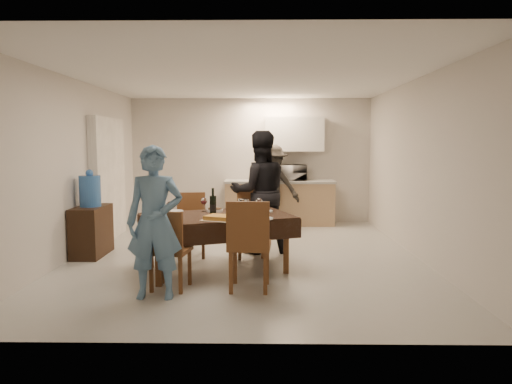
# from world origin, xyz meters

# --- Properties ---
(floor) EXTENTS (5.00, 6.00, 0.02)m
(floor) POSITION_xyz_m (0.00, 0.00, 0.00)
(floor) COLOR #B1B1AC
(floor) RESTS_ON ground
(ceiling) EXTENTS (5.00, 6.00, 0.02)m
(ceiling) POSITION_xyz_m (0.00, 0.00, 2.60)
(ceiling) COLOR white
(ceiling) RESTS_ON wall_back
(wall_back) EXTENTS (5.00, 0.02, 2.60)m
(wall_back) POSITION_xyz_m (0.00, 3.00, 1.30)
(wall_back) COLOR beige
(wall_back) RESTS_ON floor
(wall_front) EXTENTS (5.00, 0.02, 2.60)m
(wall_front) POSITION_xyz_m (0.00, -3.00, 1.30)
(wall_front) COLOR beige
(wall_front) RESTS_ON floor
(wall_left) EXTENTS (0.02, 6.00, 2.60)m
(wall_left) POSITION_xyz_m (-2.50, 0.00, 1.30)
(wall_left) COLOR beige
(wall_left) RESTS_ON floor
(wall_right) EXTENTS (0.02, 6.00, 2.60)m
(wall_right) POSITION_xyz_m (2.50, 0.00, 1.30)
(wall_right) COLOR beige
(wall_right) RESTS_ON floor
(stub_partition) EXTENTS (0.15, 1.40, 2.10)m
(stub_partition) POSITION_xyz_m (-2.42, 1.20, 1.05)
(stub_partition) COLOR white
(stub_partition) RESTS_ON floor
(kitchen_base_cabinet) EXTENTS (2.20, 0.60, 0.86)m
(kitchen_base_cabinet) POSITION_xyz_m (0.60, 2.68, 0.43)
(kitchen_base_cabinet) COLOR tan
(kitchen_base_cabinet) RESTS_ON floor
(kitchen_worktop) EXTENTS (2.24, 0.64, 0.05)m
(kitchen_worktop) POSITION_xyz_m (0.60, 2.68, 0.89)
(kitchen_worktop) COLOR #9E9E9A
(kitchen_worktop) RESTS_ON kitchen_base_cabinet
(upper_cabinet) EXTENTS (1.20, 0.34, 0.70)m
(upper_cabinet) POSITION_xyz_m (0.90, 2.82, 1.85)
(upper_cabinet) COLOR silver
(upper_cabinet) RESTS_ON wall_back
(dining_table) EXTENTS (2.15, 1.69, 0.74)m
(dining_table) POSITION_xyz_m (-0.34, -0.81, 0.70)
(dining_table) COLOR black
(dining_table) RESTS_ON floor
(chair_near_left) EXTENTS (0.47, 0.47, 0.50)m
(chair_near_left) POSITION_xyz_m (-0.79, -1.65, 0.56)
(chair_near_left) COLOR brown
(chair_near_left) RESTS_ON floor
(chair_near_right) EXTENTS (0.50, 0.50, 0.56)m
(chair_near_right) POSITION_xyz_m (0.11, -1.66, 0.63)
(chair_near_right) COLOR brown
(chair_near_right) RESTS_ON floor
(chair_far_left) EXTENTS (0.48, 0.48, 0.50)m
(chair_far_left) POSITION_xyz_m (-0.79, -0.15, 0.57)
(chair_far_left) COLOR brown
(chair_far_left) RESTS_ON floor
(chair_far_right) EXTENTS (0.48, 0.48, 0.55)m
(chair_far_right) POSITION_xyz_m (0.11, -0.16, 0.62)
(chair_far_right) COLOR brown
(chair_far_right) RESTS_ON floor
(console) EXTENTS (0.40, 0.79, 0.73)m
(console) POSITION_xyz_m (-2.28, -0.01, 0.37)
(console) COLOR black
(console) RESTS_ON floor
(water_jug) EXTENTS (0.31, 0.31, 0.46)m
(water_jug) POSITION_xyz_m (-2.28, -0.01, 0.96)
(water_jug) COLOR #3D79CE
(water_jug) RESTS_ON console
(wine_bottle) EXTENTS (0.09, 0.09, 0.35)m
(wine_bottle) POSITION_xyz_m (-0.39, -0.76, 0.91)
(wine_bottle) COLOR black
(wine_bottle) RESTS_ON dining_table
(water_pitcher) EXTENTS (0.14, 0.14, 0.21)m
(water_pitcher) POSITION_xyz_m (0.01, -0.86, 0.84)
(water_pitcher) COLOR white
(water_pitcher) RESTS_ON dining_table
(savoury_tart) EXTENTS (0.52, 0.46, 0.05)m
(savoury_tart) POSITION_xyz_m (-0.24, -1.19, 0.76)
(savoury_tart) COLOR gold
(savoury_tart) RESTS_ON dining_table
(salad_bowl) EXTENTS (0.17, 0.17, 0.07)m
(salad_bowl) POSITION_xyz_m (-0.04, -0.63, 0.77)
(salad_bowl) COLOR white
(salad_bowl) RESTS_ON dining_table
(mushroom_dish) EXTENTS (0.20, 0.20, 0.04)m
(mushroom_dish) POSITION_xyz_m (-0.39, -0.53, 0.75)
(mushroom_dish) COLOR white
(mushroom_dish) RESTS_ON dining_table
(wine_glass_a) EXTENTS (0.09, 0.09, 0.21)m
(wine_glass_a) POSITION_xyz_m (-0.89, -1.06, 0.84)
(wine_glass_a) COLOR white
(wine_glass_a) RESTS_ON dining_table
(wine_glass_b) EXTENTS (0.09, 0.09, 0.20)m
(wine_glass_b) POSITION_xyz_m (0.21, -0.56, 0.83)
(wine_glass_b) COLOR white
(wine_glass_b) RESTS_ON dining_table
(wine_glass_c) EXTENTS (0.09, 0.09, 0.20)m
(wine_glass_c) POSITION_xyz_m (-0.54, -0.51, 0.83)
(wine_glass_c) COLOR white
(wine_glass_c) RESTS_ON dining_table
(plate_near_left) EXTENTS (0.27, 0.27, 0.02)m
(plate_near_left) POSITION_xyz_m (-0.94, -1.11, 0.74)
(plate_near_left) COLOR white
(plate_near_left) RESTS_ON dining_table
(plate_near_right) EXTENTS (0.26, 0.26, 0.01)m
(plate_near_right) POSITION_xyz_m (0.26, -1.11, 0.74)
(plate_near_right) COLOR white
(plate_near_right) RESTS_ON dining_table
(plate_far_left) EXTENTS (0.23, 0.23, 0.01)m
(plate_far_left) POSITION_xyz_m (-0.94, -0.51, 0.74)
(plate_far_left) COLOR white
(plate_far_left) RESTS_ON dining_table
(plate_far_right) EXTENTS (0.27, 0.27, 0.02)m
(plate_far_right) POSITION_xyz_m (0.26, -0.51, 0.74)
(plate_far_right) COLOR white
(plate_far_right) RESTS_ON dining_table
(microwave) EXTENTS (0.57, 0.39, 0.32)m
(microwave) POSITION_xyz_m (0.86, 2.68, 1.07)
(microwave) COLOR silver
(microwave) RESTS_ON kitchen_worktop
(person_near) EXTENTS (0.61, 0.41, 1.64)m
(person_near) POSITION_xyz_m (-0.89, -1.86, 0.82)
(person_near) COLOR #5983AB
(person_near) RESTS_ON floor
(person_far) EXTENTS (1.03, 0.87, 1.85)m
(person_far) POSITION_xyz_m (0.21, 0.24, 0.92)
(person_far) COLOR black
(person_far) RESTS_ON floor
(person_kitchen) EXTENTS (1.06, 0.61, 1.64)m
(person_kitchen) POSITION_xyz_m (0.44, 2.23, 0.82)
(person_kitchen) COLOR black
(person_kitchen) RESTS_ON floor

